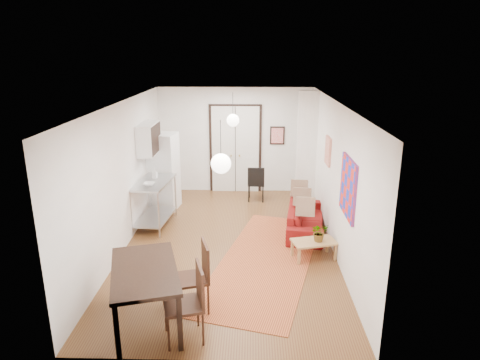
{
  "coord_description": "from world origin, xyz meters",
  "views": [
    {
      "loc": [
        0.46,
        -8.1,
        3.87
      ],
      "look_at": [
        0.21,
        0.43,
        1.25
      ],
      "focal_mm": 32.0,
      "sensor_mm": 36.0,
      "label": 1
    }
  ],
  "objects_px": {
    "sofa": "(306,218)",
    "fridge": "(163,171)",
    "black_side_chair": "(256,179)",
    "coffee_table": "(314,243)",
    "dining_chair_near": "(191,269)",
    "dining_chair_far": "(184,294)",
    "dining_table": "(145,275)",
    "kitchen_counter": "(154,196)"
  },
  "relations": [
    {
      "from": "coffee_table",
      "to": "kitchen_counter",
      "type": "distance_m",
      "value": 3.74
    },
    {
      "from": "fridge",
      "to": "black_side_chair",
      "type": "height_order",
      "value": "fridge"
    },
    {
      "from": "sofa",
      "to": "kitchen_counter",
      "type": "relative_size",
      "value": 1.35
    },
    {
      "from": "dining_table",
      "to": "dining_chair_near",
      "type": "xyz_separation_m",
      "value": [
        0.6,
        0.46,
        -0.15
      ]
    },
    {
      "from": "dining_table",
      "to": "black_side_chair",
      "type": "height_order",
      "value": "black_side_chair"
    },
    {
      "from": "sofa",
      "to": "black_side_chair",
      "type": "height_order",
      "value": "black_side_chair"
    },
    {
      "from": "dining_table",
      "to": "dining_chair_far",
      "type": "xyz_separation_m",
      "value": [
        0.6,
        -0.24,
        -0.15
      ]
    },
    {
      "from": "coffee_table",
      "to": "black_side_chair",
      "type": "height_order",
      "value": "black_side_chair"
    },
    {
      "from": "sofa",
      "to": "fridge",
      "type": "xyz_separation_m",
      "value": [
        -3.4,
        1.34,
        0.67
      ]
    },
    {
      "from": "sofa",
      "to": "kitchen_counter",
      "type": "bearing_deg",
      "value": 94.7
    },
    {
      "from": "fridge",
      "to": "dining_table",
      "type": "height_order",
      "value": "fridge"
    },
    {
      "from": "sofa",
      "to": "dining_table",
      "type": "relative_size",
      "value": 1.09
    },
    {
      "from": "coffee_table",
      "to": "black_side_chair",
      "type": "distance_m",
      "value": 3.57
    },
    {
      "from": "coffee_table",
      "to": "dining_table",
      "type": "bearing_deg",
      "value": -142.45
    },
    {
      "from": "sofa",
      "to": "dining_table",
      "type": "distance_m",
      "value": 4.41
    },
    {
      "from": "black_side_chair",
      "to": "dining_chair_near",
      "type": "bearing_deg",
      "value": 80.24
    },
    {
      "from": "sofa",
      "to": "dining_chair_near",
      "type": "height_order",
      "value": "dining_chair_near"
    },
    {
      "from": "dining_chair_near",
      "to": "black_side_chair",
      "type": "relative_size",
      "value": 1.15
    },
    {
      "from": "fridge",
      "to": "dining_chair_far",
      "type": "height_order",
      "value": "fridge"
    },
    {
      "from": "fridge",
      "to": "coffee_table",
      "type": "bearing_deg",
      "value": -30.18
    },
    {
      "from": "dining_table",
      "to": "dining_chair_far",
      "type": "bearing_deg",
      "value": -21.63
    },
    {
      "from": "dining_chair_near",
      "to": "black_side_chair",
      "type": "height_order",
      "value": "dining_chair_near"
    },
    {
      "from": "fridge",
      "to": "sofa",
      "type": "bearing_deg",
      "value": -13.54
    },
    {
      "from": "sofa",
      "to": "dining_chair_far",
      "type": "distance_m",
      "value": 4.25
    },
    {
      "from": "dining_chair_near",
      "to": "black_side_chair",
      "type": "distance_m",
      "value": 5.13
    },
    {
      "from": "coffee_table",
      "to": "fridge",
      "type": "distance_m",
      "value": 4.37
    },
    {
      "from": "dining_chair_far",
      "to": "black_side_chair",
      "type": "relative_size",
      "value": 1.15
    },
    {
      "from": "coffee_table",
      "to": "dining_chair_near",
      "type": "distance_m",
      "value": 2.7
    },
    {
      "from": "coffee_table",
      "to": "dining_chair_near",
      "type": "height_order",
      "value": "dining_chair_near"
    },
    {
      "from": "coffee_table",
      "to": "dining_table",
      "type": "xyz_separation_m",
      "value": [
        -2.72,
        -2.09,
        0.47
      ]
    },
    {
      "from": "coffee_table",
      "to": "black_side_chair",
      "type": "xyz_separation_m",
      "value": [
        -1.08,
        3.39,
        0.24
      ]
    },
    {
      "from": "fridge",
      "to": "black_side_chair",
      "type": "relative_size",
      "value": 2.02
    },
    {
      "from": "kitchen_counter",
      "to": "black_side_chair",
      "type": "height_order",
      "value": "kitchen_counter"
    },
    {
      "from": "sofa",
      "to": "dining_chair_near",
      "type": "bearing_deg",
      "value": 152.33
    },
    {
      "from": "dining_table",
      "to": "dining_chair_near",
      "type": "distance_m",
      "value": 0.77
    },
    {
      "from": "dining_table",
      "to": "black_side_chair",
      "type": "bearing_deg",
      "value": 73.34
    },
    {
      "from": "dining_table",
      "to": "black_side_chair",
      "type": "relative_size",
      "value": 1.89
    },
    {
      "from": "coffee_table",
      "to": "dining_table",
      "type": "relative_size",
      "value": 0.51
    },
    {
      "from": "dining_chair_far",
      "to": "fridge",
      "type": "bearing_deg",
      "value": 178.14
    },
    {
      "from": "coffee_table",
      "to": "sofa",
      "type": "bearing_deg",
      "value": 89.91
    },
    {
      "from": "coffee_table",
      "to": "fridge",
      "type": "height_order",
      "value": "fridge"
    },
    {
      "from": "black_side_chair",
      "to": "sofa",
      "type": "bearing_deg",
      "value": 119.71
    }
  ]
}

